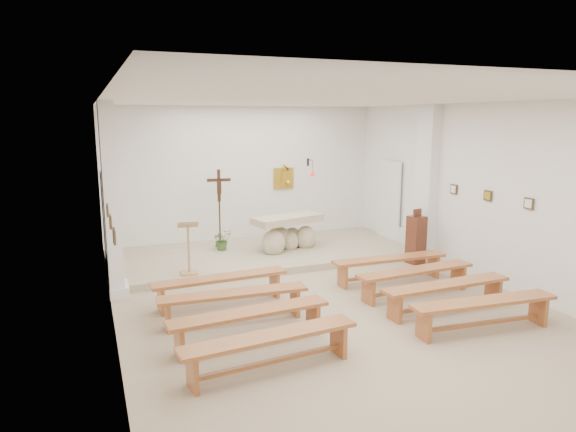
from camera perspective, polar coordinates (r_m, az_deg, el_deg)
name	(u,v)px	position (r m, az deg, el deg)	size (l,w,h in m)	color
ground	(330,307)	(8.99, 4.67, -10.04)	(7.00, 10.00, 0.00)	tan
wall_left	(109,222)	(7.67, -19.23, -0.66)	(0.02, 10.00, 3.50)	white
wall_right	(496,196)	(10.54, 22.14, 2.12)	(0.02, 10.00, 3.50)	white
wall_back	(245,176)	(13.15, -4.83, 4.46)	(7.00, 0.02, 3.50)	white
ceiling	(333,99)	(8.41, 5.04, 12.77)	(7.00, 10.00, 0.02)	silver
sanctuary_platform	(264,254)	(12.06, -2.67, -4.20)	(6.98, 3.00, 0.15)	tan
pilaster_left	(111,201)	(9.65, -19.04, 1.60)	(0.26, 0.55, 3.50)	white
pilaster_right	(427,184)	(11.98, 15.16, 3.50)	(0.26, 0.55, 3.50)	white
gold_wall_relief	(284,178)	(13.47, -0.50, 4.22)	(0.55, 0.04, 0.55)	gold
sanctuary_lamp	(312,172)	(13.48, 2.68, 4.89)	(0.11, 0.36, 0.44)	black
station_frame_left_front	(114,236)	(6.90, -18.75, -2.13)	(0.03, 0.20, 0.20)	#3F301B
station_frame_left_mid	(110,222)	(7.88, -19.13, -0.59)	(0.03, 0.20, 0.20)	#3F301B
station_frame_left_rear	(107,210)	(8.86, -19.43, 0.60)	(0.03, 0.20, 0.20)	#3F301B
station_frame_right_front	(529,204)	(9.97, 25.19, 1.26)	(0.03, 0.20, 0.20)	#3F301B
station_frame_right_mid	(488,196)	(10.67, 21.32, 2.12)	(0.03, 0.20, 0.20)	#3F301B
station_frame_right_rear	(454,189)	(11.42, 17.94, 2.85)	(0.03, 0.20, 0.20)	#3F301B
radiator_left	(111,271)	(10.65, -19.06, -5.75)	(0.10, 0.85, 0.52)	silver
radiator_right	(408,240)	(12.83, 13.20, -2.67)	(0.10, 0.85, 0.52)	silver
altar	(287,235)	(12.10, -0.13, -2.13)	(1.81, 1.08, 0.88)	beige
lectern	(189,247)	(10.32, -10.99, -3.42)	(0.43, 0.37, 1.10)	tan
crucifix_stand	(219,202)	(12.33, -7.64, 1.52)	(0.56, 0.24, 1.86)	#311A0F
potted_plant	(222,240)	(12.15, -7.33, -2.62)	(0.44, 0.38, 0.49)	#396026
donation_pedestal	(416,239)	(11.77, 14.04, -2.54)	(0.38, 0.38, 1.23)	#4F2216
bench_left_front	(220,283)	(9.06, -7.53, -7.42)	(2.40, 0.52, 0.50)	#AE5D32
bench_right_front	(390,263)	(10.37, 11.22, -5.17)	(2.39, 0.45, 0.50)	#AE5D32
bench_left_second	(234,299)	(8.26, -6.05, -9.21)	(2.39, 0.51, 0.50)	#AE5D32
bench_right_second	(416,276)	(9.69, 14.00, -6.44)	(2.40, 0.54, 0.50)	#AE5D32
bench_left_third	(250,319)	(7.48, -4.24, -11.36)	(2.40, 0.57, 0.50)	#AE5D32
bench_right_third	(447,290)	(9.03, 17.21, -7.88)	(2.39, 0.45, 0.50)	#AE5D32
bench_left_fourth	(270,344)	(6.72, -1.97, -13.99)	(2.40, 0.61, 0.50)	#AE5D32
bench_right_fourth	(484,308)	(8.41, 20.93, -9.51)	(2.40, 0.57, 0.50)	#AE5D32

